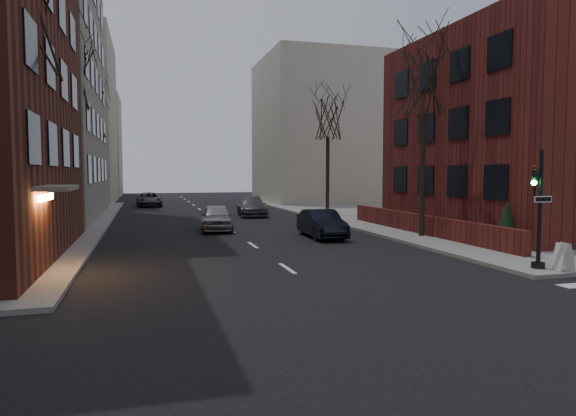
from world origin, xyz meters
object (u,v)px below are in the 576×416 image
object	(u,v)px
parked_sedan	(322,224)
sandwich_board	(563,256)
tree_right_a	(424,80)
evergreen_shrub	(506,224)
tree_right_b	(328,117)
tree_left_b	(68,73)
car_lane_silver	(217,217)
streetlamp_near	(73,155)
tree_left_a	(17,20)
car_lane_gray	(252,207)
streetlamp_far	(104,162)
car_lane_far	(149,199)
traffic_signal	(538,217)
tree_left_c	(93,116)

from	to	relation	value
parked_sedan	sandwich_board	size ratio (longest dim) A/B	4.82
tree_right_a	evergreen_shrub	distance (m)	8.46
tree_right_b	tree_left_b	bearing A→B (deg)	-161.18
car_lane_silver	tree_left_b	bearing A→B (deg)	175.54
streetlamp_near	evergreen_shrub	distance (m)	20.50
streetlamp_near	car_lane_silver	world-z (taller)	streetlamp_near
evergreen_shrub	parked_sedan	bearing A→B (deg)	132.84
tree_left_a	car_lane_gray	distance (m)	24.16
tree_left_b	streetlamp_far	distance (m)	16.68
tree_left_a	streetlamp_near	bearing A→B (deg)	85.71
streetlamp_far	evergreen_shrub	size ratio (longest dim) A/B	3.02
streetlamp_far	car_lane_gray	xyz separation A→B (m)	(11.36, -8.48, -3.50)
streetlamp_near	parked_sedan	world-z (taller)	streetlamp_near
tree_left_a	streetlamp_near	size ratio (longest dim) A/B	1.63
tree_left_b	car_lane_far	size ratio (longest dim) A/B	2.18
streetlamp_near	car_lane_far	distance (m)	25.57
tree_left_b	car_lane_far	bearing A→B (deg)	78.21
car_lane_far	car_lane_gray	bearing A→B (deg)	-63.81
tree_left_b	streetlamp_far	bearing A→B (deg)	87.85
streetlamp_near	streetlamp_far	bearing A→B (deg)	90.00
tree_left_a	car_lane_silver	size ratio (longest dim) A/B	2.30
tree_left_a	tree_right_a	world-z (taller)	tree_left_a
tree_left_b	tree_right_b	distance (m)	18.64
streetlamp_near	car_lane_gray	world-z (taller)	streetlamp_near
car_lane_silver	streetlamp_near	bearing A→B (deg)	-155.18
traffic_signal	tree_left_b	xyz separation A→B (m)	(-16.74, 17.01, 7.00)
traffic_signal	tree_left_c	world-z (taller)	tree_left_c
sandwich_board	streetlamp_far	bearing A→B (deg)	125.63
tree_right_a	parked_sedan	size ratio (longest dim) A/B	2.20
tree_right_a	car_lane_silver	distance (m)	13.66
traffic_signal	car_lane_far	distance (m)	40.02
tree_left_c	car_lane_far	bearing A→B (deg)	58.05
streetlamp_far	parked_sedan	size ratio (longest dim) A/B	1.42
parked_sedan	evergreen_shrub	distance (m)	8.92
car_lane_far	tree_left_b	bearing A→B (deg)	-104.84
tree_left_a	tree_left_c	size ratio (longest dim) A/B	1.06
streetlamp_near	car_lane_far	xyz separation A→B (m)	(3.79, 25.04, -3.55)
evergreen_shrub	traffic_signal	bearing A→B (deg)	-116.86
car_lane_gray	evergreen_shrub	distance (m)	21.48
car_lane_silver	evergreen_shrub	size ratio (longest dim) A/B	2.15
tree_left_c	sandwich_board	world-z (taller)	tree_left_c
tree_right_a	sandwich_board	size ratio (longest dim) A/B	10.64
traffic_signal	car_lane_silver	bearing A→B (deg)	119.49
parked_sedan	car_lane_silver	distance (m)	6.73
tree_left_b	streetlamp_near	size ratio (longest dim) A/B	1.72
tree_right_a	sandwich_board	distance (m)	12.06
tree_right_a	car_lane_gray	xyz separation A→B (m)	(-5.64, 15.52, -7.29)
car_lane_far	sandwich_board	distance (m)	40.66
tree_left_a	tree_left_c	xyz separation A→B (m)	(0.00, 26.00, -0.44)
streetlamp_far	evergreen_shrub	world-z (taller)	streetlamp_far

